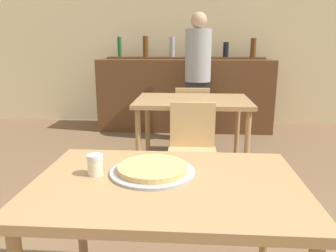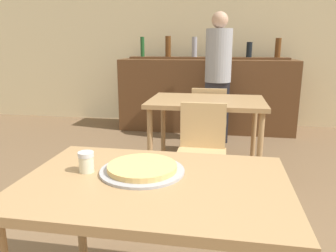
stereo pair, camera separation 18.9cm
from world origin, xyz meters
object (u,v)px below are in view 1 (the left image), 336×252
chair_far_side_front (192,146)px  chair_far_side_back (192,117)px  person_standing (198,73)px  pizza_tray (153,170)px  cheese_shaker (95,165)px

chair_far_side_front → chair_far_side_back: 1.12m
chair_far_side_front → chair_far_side_back: same height
chair_far_side_front → person_standing: person_standing is taller
pizza_tray → person_standing: person_standing is taller
chair_far_side_front → person_standing: (0.07, 1.81, 0.44)m
chair_far_side_back → person_standing: (0.07, 0.70, 0.44)m
pizza_tray → person_standing: size_ratio=0.23×
chair_far_side_back → cheese_shaker: bearing=79.7°
chair_far_side_back → pizza_tray: bearing=85.5°
chair_far_side_front → pizza_tray: 1.27m
chair_far_side_back → cheese_shaker: (-0.43, -2.38, 0.30)m
person_standing → chair_far_side_front: bearing=-92.2°
pizza_tray → person_standing: (0.25, 3.04, 0.17)m
pizza_tray → cheese_shaker: bearing=-171.4°
pizza_tray → cheese_shaker: size_ratio=4.10×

